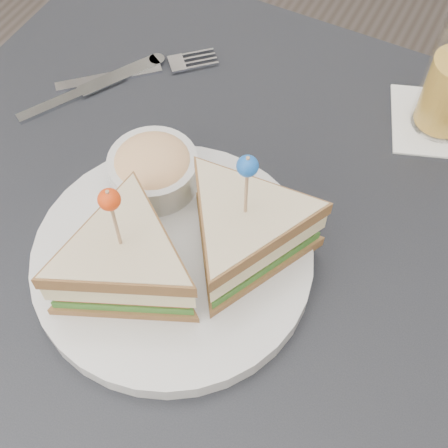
% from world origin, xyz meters
% --- Properties ---
extents(ground_plane, '(3.50, 3.50, 0.00)m').
position_xyz_m(ground_plane, '(0.00, 0.00, 0.00)').
color(ground_plane, '#3F3833').
extents(table, '(0.80, 0.80, 0.75)m').
position_xyz_m(table, '(0.00, 0.00, 0.67)').
color(table, black).
rests_on(table, ground).
extents(plate_meal, '(0.33, 0.31, 0.17)m').
position_xyz_m(plate_meal, '(-0.02, -0.03, 0.80)').
color(plate_meal, silver).
rests_on(plate_meal, table).
extents(cutlery_fork, '(0.17, 0.16, 0.01)m').
position_xyz_m(cutlery_fork, '(-0.20, 0.20, 0.75)').
color(cutlery_fork, silver).
rests_on(cutlery_fork, table).
extents(cutlery_knife, '(0.12, 0.19, 0.01)m').
position_xyz_m(cutlery_knife, '(-0.25, 0.14, 0.75)').
color(cutlery_knife, '#B6BCC1').
rests_on(cutlery_knife, table).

